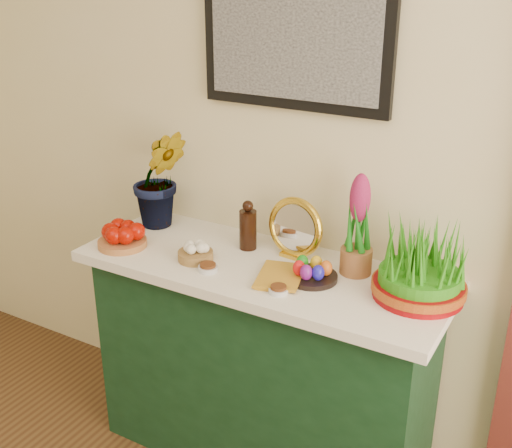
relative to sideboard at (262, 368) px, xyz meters
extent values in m
cube|color=beige|center=(0.06, 0.25, 0.93)|extent=(4.00, 0.04, 2.70)
cube|color=black|center=(0.00, 0.23, 1.27)|extent=(0.74, 0.03, 0.54)
cube|color=#A5A5A5|center=(0.00, 0.21, 1.27)|extent=(0.66, 0.01, 0.46)
cube|color=#153C21|center=(0.00, 0.00, 0.00)|extent=(1.30, 0.45, 0.85)
cube|color=white|center=(0.00, 0.00, 0.45)|extent=(1.40, 0.55, 0.04)
imported|color=#1D801B|center=(-0.56, 0.12, 0.74)|extent=(0.36, 0.36, 0.55)
cylinder|color=#AF6C39|center=(-0.56, -0.14, 0.48)|extent=(0.25, 0.25, 0.03)
cylinder|color=#9E7D40|center=(-0.24, -0.10, 0.48)|extent=(0.15, 0.15, 0.04)
cylinder|color=black|center=(-0.12, 0.10, 0.54)|extent=(0.07, 0.07, 0.16)
sphere|color=black|center=(-0.12, 0.10, 0.64)|extent=(0.04, 0.04, 0.04)
cube|color=gold|center=(0.07, 0.11, 0.47)|extent=(0.10, 0.06, 0.01)
torus|color=gold|center=(0.07, 0.13, 0.58)|extent=(0.24, 0.08, 0.24)
cylinder|color=silver|center=(0.07, 0.12, 0.58)|extent=(0.18, 0.04, 0.18)
imported|color=gold|center=(0.04, -0.10, 0.48)|extent=(0.19, 0.24, 0.03)
cylinder|color=silver|center=(-0.15, -0.15, 0.47)|extent=(0.07, 0.07, 0.02)
cylinder|color=#592D14|center=(-0.15, -0.15, 0.49)|extent=(0.06, 0.06, 0.01)
cylinder|color=silver|center=(0.16, -0.17, 0.47)|extent=(0.07, 0.07, 0.02)
cylinder|color=#592D14|center=(0.16, -0.17, 0.49)|extent=(0.05, 0.05, 0.01)
cylinder|color=black|center=(0.21, -0.02, 0.47)|extent=(0.24, 0.24, 0.02)
ellipsoid|color=red|center=(0.17, -0.05, 0.51)|extent=(0.04, 0.04, 0.06)
ellipsoid|color=#211BC2|center=(0.25, -0.05, 0.51)|extent=(0.04, 0.04, 0.06)
ellipsoid|color=yellow|center=(0.21, 0.02, 0.51)|extent=(0.04, 0.04, 0.06)
ellipsoid|color=#20901A|center=(0.16, 0.00, 0.51)|extent=(0.04, 0.04, 0.06)
ellipsoid|color=orange|center=(0.26, 0.00, 0.51)|extent=(0.04, 0.04, 0.06)
ellipsoid|color=#761885|center=(0.21, -0.07, 0.51)|extent=(0.04, 0.04, 0.06)
cylinder|color=#9C6236|center=(0.32, 0.11, 0.51)|extent=(0.12, 0.12, 0.09)
ellipsoid|color=#AD2264|center=(0.32, 0.11, 0.75)|extent=(0.07, 0.07, 0.18)
cylinder|color=#8B050A|center=(0.57, 0.04, 0.49)|extent=(0.30, 0.30, 0.06)
cylinder|color=maroon|center=(0.57, 0.04, 0.50)|extent=(0.31, 0.31, 0.03)
camera|label=1|loc=(1.05, -1.87, 1.52)|focal=45.00mm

